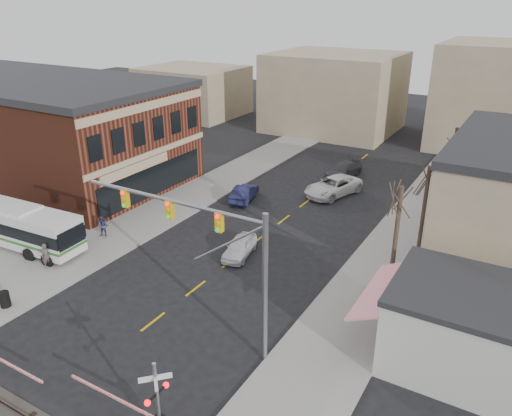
{
  "coord_description": "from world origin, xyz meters",
  "views": [
    {
      "loc": [
        16.7,
        -15.13,
        16.91
      ],
      "look_at": [
        0.93,
        11.9,
        3.5
      ],
      "focal_mm": 35.0,
      "sensor_mm": 36.0,
      "label": 1
    }
  ],
  "objects_px": {
    "trash_bin": "(5,299)",
    "rr_crossing_east": "(150,400)",
    "pedestrian_far": "(103,226)",
    "transit_bus": "(12,224)",
    "car_b": "(244,193)",
    "pedestrian_near": "(46,256)",
    "car_c": "(333,186)",
    "car_a": "(240,247)",
    "car_d": "(343,170)",
    "traffic_signal_mast": "(212,242)"
  },
  "relations": [
    {
      "from": "pedestrian_far",
      "to": "transit_bus",
      "type": "bearing_deg",
      "value": -160.85
    },
    {
      "from": "traffic_signal_mast",
      "to": "trash_bin",
      "type": "height_order",
      "value": "traffic_signal_mast"
    },
    {
      "from": "transit_bus",
      "to": "car_d",
      "type": "height_order",
      "value": "transit_bus"
    },
    {
      "from": "car_b",
      "to": "traffic_signal_mast",
      "type": "bearing_deg",
      "value": 104.58
    },
    {
      "from": "rr_crossing_east",
      "to": "pedestrian_far",
      "type": "height_order",
      "value": "rr_crossing_east"
    },
    {
      "from": "pedestrian_near",
      "to": "rr_crossing_east",
      "type": "bearing_deg",
      "value": -91.76
    },
    {
      "from": "car_a",
      "to": "car_c",
      "type": "distance_m",
      "value": 14.18
    },
    {
      "from": "trash_bin",
      "to": "pedestrian_far",
      "type": "xyz_separation_m",
      "value": [
        -1.87,
        9.53,
        0.35
      ]
    },
    {
      "from": "transit_bus",
      "to": "car_c",
      "type": "relative_size",
      "value": 2.01
    },
    {
      "from": "car_d",
      "to": "transit_bus",
      "type": "bearing_deg",
      "value": -108.85
    },
    {
      "from": "car_b",
      "to": "pedestrian_far",
      "type": "distance_m",
      "value": 12.86
    },
    {
      "from": "transit_bus",
      "to": "pedestrian_near",
      "type": "distance_m",
      "value": 5.14
    },
    {
      "from": "rr_crossing_east",
      "to": "car_b",
      "type": "distance_m",
      "value": 26.19
    },
    {
      "from": "car_d",
      "to": "rr_crossing_east",
      "type": "bearing_deg",
      "value": -70.44
    },
    {
      "from": "trash_bin",
      "to": "car_a",
      "type": "relative_size",
      "value": 0.24
    },
    {
      "from": "pedestrian_near",
      "to": "car_a",
      "type": "bearing_deg",
      "value": -28.3
    },
    {
      "from": "trash_bin",
      "to": "car_a",
      "type": "height_order",
      "value": "car_a"
    },
    {
      "from": "transit_bus",
      "to": "car_c",
      "type": "distance_m",
      "value": 26.62
    },
    {
      "from": "car_c",
      "to": "rr_crossing_east",
      "type": "bearing_deg",
      "value": -64.11
    },
    {
      "from": "car_b",
      "to": "pedestrian_near",
      "type": "distance_m",
      "value": 17.7
    },
    {
      "from": "car_a",
      "to": "pedestrian_far",
      "type": "relative_size",
      "value": 2.37
    },
    {
      "from": "transit_bus",
      "to": "car_b",
      "type": "xyz_separation_m",
      "value": [
        9.94,
        15.85,
        -1.02
      ]
    },
    {
      "from": "pedestrian_near",
      "to": "pedestrian_far",
      "type": "distance_m",
      "value": 5.24
    },
    {
      "from": "trash_bin",
      "to": "pedestrian_far",
      "type": "relative_size",
      "value": 0.58
    },
    {
      "from": "trash_bin",
      "to": "pedestrian_near",
      "type": "distance_m",
      "value": 4.62
    },
    {
      "from": "trash_bin",
      "to": "car_c",
      "type": "bearing_deg",
      "value": 69.96
    },
    {
      "from": "trash_bin",
      "to": "traffic_signal_mast",
      "type": "bearing_deg",
      "value": 17.2
    },
    {
      "from": "car_a",
      "to": "pedestrian_near",
      "type": "height_order",
      "value": "pedestrian_near"
    },
    {
      "from": "rr_crossing_east",
      "to": "car_b",
      "type": "height_order",
      "value": "rr_crossing_east"
    },
    {
      "from": "trash_bin",
      "to": "pedestrian_near",
      "type": "bearing_deg",
      "value": 110.96
    },
    {
      "from": "pedestrian_near",
      "to": "trash_bin",
      "type": "bearing_deg",
      "value": -135.99
    },
    {
      "from": "car_a",
      "to": "car_b",
      "type": "distance_m",
      "value": 10.28
    },
    {
      "from": "traffic_signal_mast",
      "to": "car_d",
      "type": "bearing_deg",
      "value": 97.33
    },
    {
      "from": "traffic_signal_mast",
      "to": "rr_crossing_east",
      "type": "relative_size",
      "value": 1.97
    },
    {
      "from": "traffic_signal_mast",
      "to": "car_c",
      "type": "distance_m",
      "value": 23.37
    },
    {
      "from": "trash_bin",
      "to": "rr_crossing_east",
      "type": "bearing_deg",
      "value": -11.46
    },
    {
      "from": "trash_bin",
      "to": "car_a",
      "type": "distance_m",
      "value": 14.95
    },
    {
      "from": "car_a",
      "to": "pedestrian_far",
      "type": "xyz_separation_m",
      "value": [
        -10.3,
        -2.83,
        0.28
      ]
    },
    {
      "from": "transit_bus",
      "to": "car_a",
      "type": "xyz_separation_m",
      "value": [
        15.03,
        6.92,
        -1.05
      ]
    },
    {
      "from": "traffic_signal_mast",
      "to": "car_b",
      "type": "height_order",
      "value": "traffic_signal_mast"
    },
    {
      "from": "trash_bin",
      "to": "car_b",
      "type": "relative_size",
      "value": 0.22
    },
    {
      "from": "transit_bus",
      "to": "pedestrian_near",
      "type": "height_order",
      "value": "transit_bus"
    },
    {
      "from": "trash_bin",
      "to": "car_d",
      "type": "height_order",
      "value": "car_d"
    },
    {
      "from": "pedestrian_far",
      "to": "car_b",
      "type": "bearing_deg",
      "value": 44.36
    },
    {
      "from": "trash_bin",
      "to": "pedestrian_near",
      "type": "relative_size",
      "value": 0.55
    },
    {
      "from": "traffic_signal_mast",
      "to": "rr_crossing_east",
      "type": "distance_m",
      "value": 7.72
    },
    {
      "from": "rr_crossing_east",
      "to": "car_a",
      "type": "bearing_deg",
      "value": 109.03
    },
    {
      "from": "car_a",
      "to": "car_d",
      "type": "xyz_separation_m",
      "value": [
        0.24,
        19.33,
        0.04
      ]
    },
    {
      "from": "car_b",
      "to": "car_d",
      "type": "xyz_separation_m",
      "value": [
        5.33,
        10.4,
        0.01
      ]
    },
    {
      "from": "transit_bus",
      "to": "car_b",
      "type": "distance_m",
      "value": 18.74
    }
  ]
}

